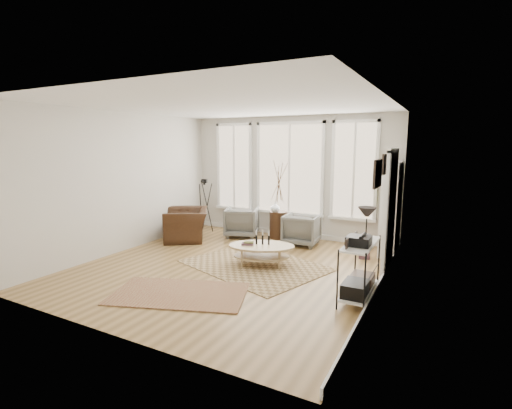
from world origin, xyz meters
The scene contains 17 objects.
room centered at (0.02, 0.03, 1.43)m, with size 5.50×5.54×2.90m.
bay_window centered at (0.00, 2.71, 1.61)m, with size 4.14×0.12×2.24m.
door centered at (2.57, 1.15, 1.12)m, with size 0.09×1.06×2.22m.
bookcase centered at (2.44, 2.23, 0.96)m, with size 0.31×0.85×2.06m.
low_shelf centered at (2.38, -0.30, 0.51)m, with size 0.38×1.08×1.30m.
wall_art centered at (2.58, -0.27, 1.88)m, with size 0.04×0.88×0.44m.
rug_main centered at (0.34, 0.29, 0.01)m, with size 2.46×1.84×0.01m, color brown.
rug_runner centered at (-0.05, -1.42, 0.01)m, with size 2.00×1.11×0.01m, color maroon.
coffee_table centered at (0.43, 0.37, 0.30)m, with size 1.42×1.16×0.56m.
armchair_left centered at (-0.98, 2.11, 0.36)m, with size 0.76×0.79×0.72m, color slate.
armchair_right centered at (0.59, 2.08, 0.35)m, with size 0.74×0.77×0.70m, color slate.
side_table centered at (-0.12, 2.38, 0.87)m, with size 0.43×0.43×1.82m.
vase centered at (-0.17, 2.28, 0.77)m, with size 0.22×0.22×0.23m, color silver.
accent_chair centered at (-1.99, 1.23, 0.36)m, with size 0.98×1.12×0.73m, color #341E11.
tripod_camera centered at (-2.06, 2.09, 0.63)m, with size 0.48×0.48×1.36m.
book_stack_near centered at (2.05, 1.72, 0.08)m, with size 0.20×0.25×0.16m, color brown.
book_stack_far centered at (2.05, 1.71, 0.08)m, with size 0.19×0.24×0.15m, color brown.
Camera 1 is at (3.45, -5.58, 2.25)m, focal length 26.00 mm.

